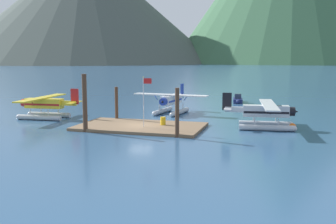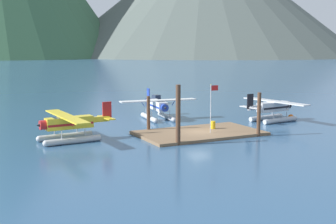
# 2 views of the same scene
# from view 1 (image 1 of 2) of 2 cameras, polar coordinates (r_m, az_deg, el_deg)

# --- Properties ---
(ground_plane) EXTENTS (1200.00, 1200.00, 0.00)m
(ground_plane) POSITION_cam_1_polar(r_m,az_deg,el_deg) (43.56, -3.95, -2.28)
(ground_plane) COLOR #2D5175
(dock_platform) EXTENTS (13.56, 7.86, 0.30)m
(dock_platform) POSITION_cam_1_polar(r_m,az_deg,el_deg) (43.54, -3.95, -2.09)
(dock_platform) COLOR brown
(dock_platform) RESTS_ON ground
(piling_near_left) EXTENTS (0.48, 0.48, 5.98)m
(piling_near_left) POSITION_cam_1_polar(r_m,az_deg,el_deg) (41.64, -11.84, 1.25)
(piling_near_left) COLOR #4C3323
(piling_near_left) RESTS_ON ground
(piling_near_right) EXTENTS (0.41, 0.41, 4.78)m
(piling_near_right) POSITION_cam_1_polar(r_m,az_deg,el_deg) (38.05, 1.32, -0.11)
(piling_near_right) COLOR #4C3323
(piling_near_right) RESTS_ON ground
(piling_far_left) EXTENTS (0.39, 0.39, 4.12)m
(piling_far_left) POSITION_cam_1_polar(r_m,az_deg,el_deg) (48.43, -7.39, 1.17)
(piling_far_left) COLOR #4C3323
(piling_far_left) RESTS_ON ground
(flagpole) EXTENTS (0.95, 0.10, 5.36)m
(flagpole) POSITION_cam_1_polar(r_m,az_deg,el_deg) (41.76, -3.36, 2.37)
(flagpole) COLOR silver
(flagpole) RESTS_ON dock_platform
(fuel_drum) EXTENTS (0.62, 0.62, 0.88)m
(fuel_drum) POSITION_cam_1_polar(r_m,az_deg,el_deg) (43.52, -0.72, -1.28)
(fuel_drum) COLOR gold
(fuel_drum) RESTS_ON dock_platform
(mooring_buoy) EXTENTS (0.77, 0.77, 0.77)m
(mooring_buoy) POSITION_cam_1_polar(r_m,az_deg,el_deg) (43.84, 17.40, -2.05)
(mooring_buoy) COLOR orange
(mooring_buoy) RESTS_ON ground
(mountain_ridge_east_peak) EXTENTS (314.48, 314.48, 134.94)m
(mountain_ridge_east_peak) POSITION_cam_1_polar(r_m,az_deg,el_deg) (499.29, -11.73, 14.65)
(mountain_ridge_east_peak) COLOR #424C47
(mountain_ridge_east_peak) RESTS_ON ground
(seaplane_silver_stbd_fwd) EXTENTS (7.95, 10.49, 3.84)m
(seaplane_silver_stbd_fwd) POSITION_cam_1_polar(r_m,az_deg,el_deg) (43.97, 13.88, -0.32)
(seaplane_silver_stbd_fwd) COLOR #B7BABF
(seaplane_silver_stbd_fwd) RESTS_ON ground
(seaplane_white_bow_centre) EXTENTS (10.49, 7.95, 3.84)m
(seaplane_white_bow_centre) POSITION_cam_1_polar(r_m,az_deg,el_deg) (53.94, 0.45, 1.41)
(seaplane_white_bow_centre) COLOR #B7BABF
(seaplane_white_bow_centre) RESTS_ON ground
(seaplane_yellow_port_fwd) EXTENTS (7.97, 10.47, 3.84)m
(seaplane_yellow_port_fwd) POSITION_cam_1_polar(r_m,az_deg,el_deg) (52.03, -17.35, 0.80)
(seaplane_yellow_port_fwd) COLOR #B7BABF
(seaplane_yellow_port_fwd) RESTS_ON ground
(boat_navy_open_north) EXTENTS (2.05, 4.87, 1.50)m
(boat_navy_open_north) POSITION_cam_1_polar(r_m,az_deg,el_deg) (68.43, 9.96, 1.76)
(boat_navy_open_north) COLOR navy
(boat_navy_open_north) RESTS_ON ground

